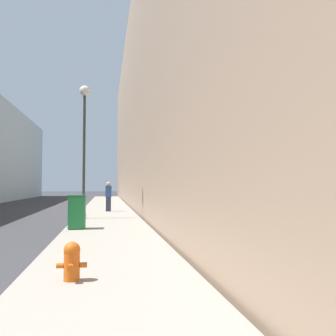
% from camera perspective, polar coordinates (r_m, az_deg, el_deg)
% --- Properties ---
extents(sidewalk_right, '(3.23, 60.00, 0.13)m').
position_cam_1_polar(sidewalk_right, '(23.68, -9.23, -6.66)').
color(sidewalk_right, gray).
rests_on(sidewalk_right, ground).
extents(building_right_stone, '(12.00, 60.00, 16.32)m').
position_cam_1_polar(building_right_stone, '(33.19, 4.42, 8.54)').
color(building_right_stone, '#9E7F66').
rests_on(building_right_stone, ground).
extents(fire_hydrant, '(0.51, 0.39, 0.66)m').
position_cam_1_polar(fire_hydrant, '(6.77, -14.44, -13.46)').
color(fire_hydrant, '#D15614').
rests_on(fire_hydrant, sidewalk_right).
extents(trash_bin, '(0.63, 0.70, 1.25)m').
position_cam_1_polar(trash_bin, '(14.40, -13.70, -6.45)').
color(trash_bin, '#1E7538').
rests_on(trash_bin, sidewalk_right).
extents(lamppost, '(0.51, 0.51, 6.53)m').
position_cam_1_polar(lamppost, '(18.95, -12.64, 6.28)').
color(lamppost, '#2D332D').
rests_on(lamppost, sidewalk_right).
extents(pedestrian_on_sidewalk, '(0.37, 0.24, 1.82)m').
position_cam_1_polar(pedestrian_on_sidewalk, '(23.45, -9.07, -4.30)').
color(pedestrian_on_sidewalk, '#2D3347').
rests_on(pedestrian_on_sidewalk, sidewalk_right).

